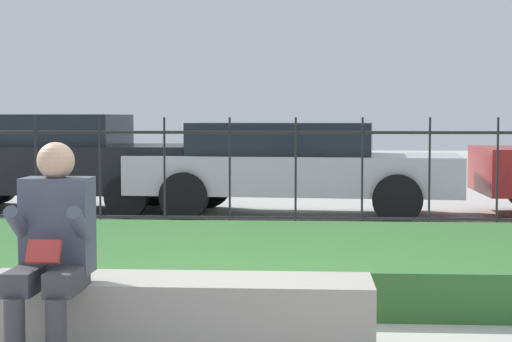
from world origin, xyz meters
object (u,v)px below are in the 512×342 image
car_parked_center (292,165)px  car_parked_left (54,160)px  stone_bench (177,318)px  person_seated_reader (52,245)px

car_parked_center → car_parked_left: 3.48m
car_parked_left → stone_bench: bearing=-65.6°
stone_bench → person_seated_reader: size_ratio=1.87×
stone_bench → car_parked_center: size_ratio=0.50×
stone_bench → car_parked_center: (0.51, 6.90, 0.51)m
stone_bench → car_parked_center: car_parked_center is taller
stone_bench → car_parked_left: car_parked_left is taller
person_seated_reader → car_parked_center: car_parked_center is taller
person_seated_reader → car_parked_left: (-2.30, 7.59, 0.08)m
person_seated_reader → car_parked_center: (1.16, 7.20, 0.04)m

